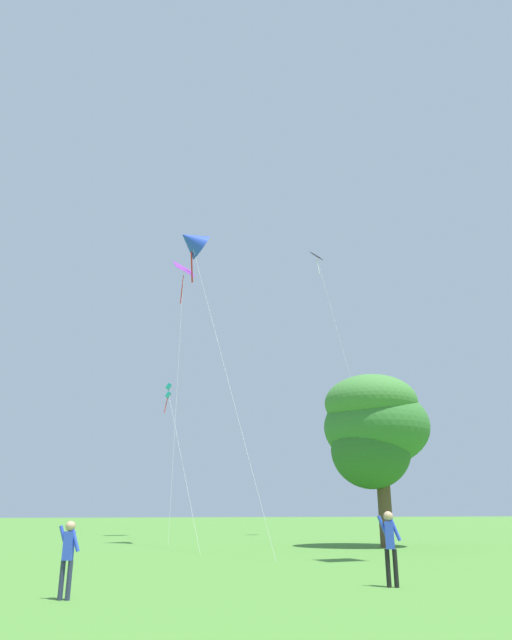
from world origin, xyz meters
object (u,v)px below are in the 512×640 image
(person_far_back, at_px, (68,552))
(kite_purple_streamer, at_px, (183,279))
(kite_teal_box, at_px, (169,393))
(kite_blue_delta, at_px, (192,241))
(tree_left_oak, at_px, (373,427))
(kite_black_large, at_px, (321,273))
(person_in_blue_jacket, at_px, (390,541))

(person_far_back, bearing_deg, kite_purple_streamer, 74.00)
(kite_teal_box, height_order, kite_purple_streamer, kite_purple_streamer)
(kite_purple_streamer, bearing_deg, person_far_back, -106.00)
(kite_blue_delta, relative_size, tree_left_oak, 2.11)
(kite_black_large, height_order, person_far_back, kite_black_large)
(kite_blue_delta, xyz_separation_m, kite_black_large, (12.33, 7.01, 2.48))
(kite_blue_delta, height_order, person_far_back, kite_blue_delta)
(kite_teal_box, height_order, kite_blue_delta, kite_blue_delta)
(kite_teal_box, height_order, person_far_back, kite_teal_box)
(kite_blue_delta, xyz_separation_m, kite_purple_streamer, (1.72, 10.29, 1.77))
(kite_blue_delta, height_order, tree_left_oak, kite_blue_delta)
(kite_teal_box, bearing_deg, kite_black_large, 23.16)
(person_in_blue_jacket, bearing_deg, kite_black_large, 66.11)
(kite_blue_delta, distance_m, kite_black_large, 14.40)
(kite_teal_box, relative_size, kite_black_large, 0.40)
(kite_purple_streamer, xyz_separation_m, kite_black_large, (10.62, -3.27, 0.71))
(person_far_back, relative_size, tree_left_oak, 0.17)
(kite_blue_delta, bearing_deg, kite_black_large, 29.63)
(kite_blue_delta, distance_m, kite_purple_streamer, 10.58)
(kite_purple_streamer, xyz_separation_m, person_far_back, (-8.09, -28.23, -18.40))
(kite_blue_delta, height_order, kite_black_large, kite_black_large)
(kite_black_large, bearing_deg, person_far_back, -126.86)
(tree_left_oak, bearing_deg, kite_blue_delta, 155.97)
(kite_black_large, xyz_separation_m, person_far_back, (-18.71, -24.95, -19.11))
(kite_teal_box, xyz_separation_m, person_far_back, (-5.69, -19.38, -7.36))
(kite_black_large, bearing_deg, kite_purple_streamer, 162.86)
(tree_left_oak, bearing_deg, kite_black_large, 75.58)
(person_far_back, bearing_deg, tree_left_oak, 40.94)
(kite_teal_box, xyz_separation_m, kite_blue_delta, (0.69, -1.44, 9.26))
(person_in_blue_jacket, height_order, tree_left_oak, tree_left_oak)
(kite_purple_streamer, relative_size, tree_left_oak, 2.37)
(kite_black_large, relative_size, person_far_back, 14.65)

